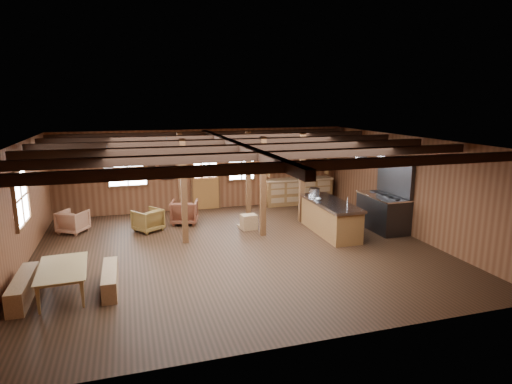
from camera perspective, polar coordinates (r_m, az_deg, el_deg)
room at (r=10.71m, az=-2.52°, el=-0.66°), size 10.04×9.04×2.84m
ceiling_joists at (r=10.67m, az=-2.82°, el=6.26°), size 9.80×8.82×0.18m
timber_posts at (r=12.81m, az=-2.59°, el=1.47°), size 3.95×2.35×2.80m
back_door at (r=15.08m, az=-6.72°, el=1.01°), size 1.02×0.08×2.15m
window_back_left at (r=14.74m, az=-16.80°, el=3.16°), size 1.32×0.06×1.32m
window_back_right at (r=15.24m, az=-1.97°, el=3.96°), size 1.02×0.06×1.32m
window_left at (r=11.10m, az=-28.89°, el=-0.67°), size 0.14×1.24×1.32m
notice_boards at (r=14.77m, az=-12.53°, el=3.56°), size 1.08×0.03×0.90m
back_counter at (r=15.84m, az=5.66°, el=0.55°), size 2.55×0.60×2.45m
pendant_lamps at (r=11.23m, az=-15.08°, el=3.95°), size 1.86×2.36×0.66m
pot_rack at (r=12.04m, az=13.20°, el=4.70°), size 0.45×3.00×0.45m
kitchen_island at (r=12.49m, az=9.88°, el=-3.33°), size 0.91×2.51×1.20m
step_stool at (r=12.75m, az=-0.97°, el=-4.01°), size 0.53×0.40×0.45m
commercial_range at (r=13.22m, az=16.83°, el=-1.90°), size 0.90×1.76×2.17m
dining_table at (r=9.41m, az=-24.08°, el=-10.75°), size 0.99×1.66×0.57m
bench_wall at (r=9.56m, az=-28.59°, el=-11.19°), size 0.31×1.64×0.45m
bench_aisle at (r=9.35m, az=-18.87°, el=-10.95°), size 0.28×1.51×0.42m
armchair_a at (r=12.94m, az=-14.23°, el=-3.65°), size 1.00×1.00×0.66m
armchair_b at (r=13.48m, az=-9.52°, el=-2.65°), size 0.96×0.98×0.74m
armchair_c at (r=13.50m, az=-23.22°, el=-3.63°), size 0.97×0.98×0.66m
counter_pot at (r=13.21m, az=7.78°, el=0.09°), size 0.33×0.33×0.20m
bowl at (r=12.47m, az=8.14°, el=-0.96°), size 0.26×0.26×0.06m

